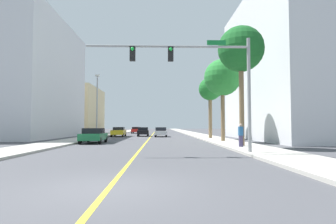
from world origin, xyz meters
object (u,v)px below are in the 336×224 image
at_px(traffic_signal_mast, 201,69).
at_px(street_lamp, 97,103).
at_px(car_black, 143,132).
at_px(car_silver, 161,132).
at_px(palm_near, 241,50).
at_px(palm_far, 210,90).
at_px(car_green, 94,135).
at_px(pedestrian, 241,135).
at_px(car_red, 137,130).
at_px(palm_mid, 222,78).
at_px(car_yellow, 119,132).

height_order(traffic_signal_mast, street_lamp, street_lamp).
height_order(street_lamp, car_black, street_lamp).
bearing_deg(car_silver, palm_near, -72.76).
distance_m(palm_near, palm_far, 13.11).
height_order(traffic_signal_mast, car_green, traffic_signal_mast).
relative_size(car_green, pedestrian, 2.72).
height_order(palm_far, car_red, palm_far).
xyz_separation_m(palm_mid, car_red, (-11.24, 31.74, -5.71)).
relative_size(palm_far, car_silver, 1.79).
bearing_deg(palm_near, car_green, 156.05).
xyz_separation_m(car_green, car_silver, (6.41, 14.81, -0.03)).
bearing_deg(palm_mid, car_green, -175.59).
bearing_deg(car_silver, palm_far, -49.72).
xyz_separation_m(car_green, pedestrian, (12.06, -6.66, 0.22)).
bearing_deg(car_silver, traffic_signal_mast, -84.41).
bearing_deg(street_lamp, palm_far, -5.83).
distance_m(palm_far, car_black, 13.95).
distance_m(palm_mid, car_green, 13.80).
bearing_deg(car_yellow, car_black, -162.28).
xyz_separation_m(car_green, car_red, (1.30, 32.71, -0.02)).
height_order(traffic_signal_mast, palm_far, palm_far).
distance_m(car_yellow, car_silver, 6.44).
bearing_deg(palm_mid, pedestrian, -93.54).
bearing_deg(palm_far, car_red, 113.92).
distance_m(car_black, pedestrian, 25.01).
relative_size(palm_mid, pedestrian, 4.94).
distance_m(street_lamp, palm_near, 20.52).
xyz_separation_m(street_lamp, car_silver, (8.17, 5.87, -3.87)).
height_order(street_lamp, car_red, street_lamp).
relative_size(traffic_signal_mast, car_silver, 2.29).
bearing_deg(palm_mid, palm_near, -90.45).
bearing_deg(palm_near, traffic_signal_mast, -127.94).
relative_size(street_lamp, pedestrian, 4.85).
distance_m(car_black, car_silver, 3.45).
distance_m(palm_far, car_yellow, 15.83).
height_order(car_yellow, car_black, car_yellow).
bearing_deg(pedestrian, car_black, -156.18).
height_order(car_green, pedestrian, pedestrian).
xyz_separation_m(car_red, car_yellow, (-1.26, -17.01, 0.01)).
height_order(street_lamp, car_green, street_lamp).
height_order(palm_mid, car_yellow, palm_mid).
distance_m(palm_near, car_silver, 22.29).
height_order(palm_near, car_green, palm_near).
bearing_deg(pedestrian, car_silver, -161.08).
height_order(street_lamp, car_yellow, street_lamp).
bearing_deg(street_lamp, car_silver, 35.69).
distance_m(car_green, car_yellow, 15.70).
xyz_separation_m(car_red, car_black, (2.36, -15.81, -0.00)).
relative_size(car_yellow, pedestrian, 2.65).
bearing_deg(car_silver, car_red, 106.59).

